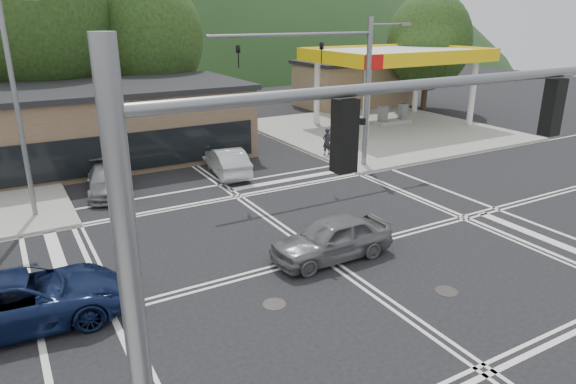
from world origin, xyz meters
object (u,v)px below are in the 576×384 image
car_blue_west (22,300)px  car_grey_center (332,238)px  pedestrian (327,142)px  car_queue_a (227,161)px  car_northbound (107,180)px  car_queue_b (198,143)px

car_blue_west → car_grey_center: bearing=-90.6°
car_blue_west → pedestrian: bearing=-54.3°
car_blue_west → car_queue_a: car_blue_west is taller
car_grey_center → car_northbound: 12.24m
car_queue_a → car_northbound: size_ratio=1.00×
car_grey_center → pedestrian: pedestrian is taller
car_blue_west → pedestrian: pedestrian is taller
car_queue_b → car_grey_center: bearing=81.4°
pedestrian → car_blue_west: bearing=26.2°
car_northbound → pedestrian: bearing=10.7°
pedestrian → car_queue_b: bearing=-38.0°
car_blue_west → car_queue_b: car_blue_west is taller
car_blue_west → car_queue_b: 17.94m
car_grey_center → car_queue_b: car_queue_b is taller
car_northbound → car_grey_center: bearing=-54.2°
car_queue_a → car_blue_west: bearing=52.7°
car_grey_center → car_northbound: (-5.37, 11.00, -0.12)m
car_grey_center → car_queue_a: size_ratio=1.01×
car_queue_b → pedestrian: 7.72m
car_queue_a → pedestrian: size_ratio=2.73×
car_queue_b → car_northbound: bearing=29.7°
car_northbound → pedestrian: (12.68, 0.21, 0.32)m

